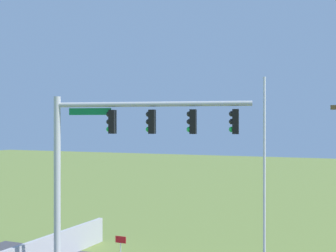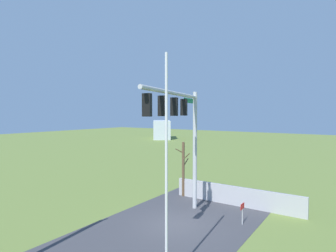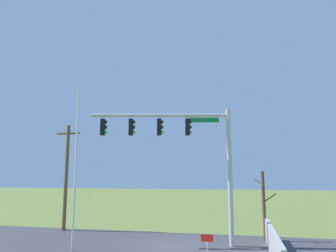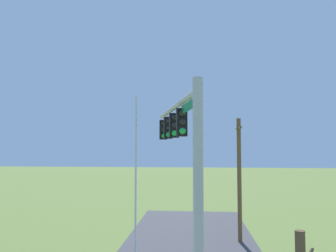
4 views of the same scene
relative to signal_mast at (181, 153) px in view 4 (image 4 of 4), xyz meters
The scene contains 3 objects.
signal_mast is the anchor object (origin of this frame).
flagpole 6.20m from the signal_mast, 154.75° to the right, with size 0.10×0.10×8.48m, color silver.
utility_pole 10.09m from the signal_mast, 161.29° to the left, with size 1.90×0.26×7.58m.
Camera 4 is at (11.84, 0.37, 5.83)m, focal length 34.92 mm.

